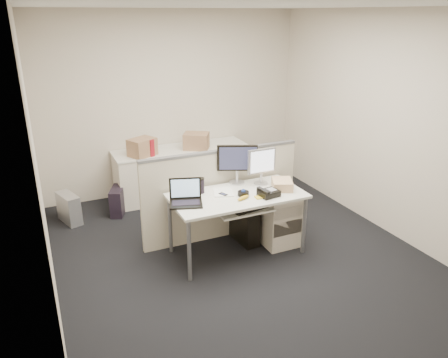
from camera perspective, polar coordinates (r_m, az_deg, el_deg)
name	(u,v)px	position (r m, az deg, el deg)	size (l,w,h in m)	color
floor	(237,252)	(5.22, 1.66, -9.50)	(4.00, 4.50, 0.01)	black
ceiling	(240,6)	(4.50, 2.04, 21.70)	(4.00, 4.50, 0.01)	white
wall_back	(173,104)	(6.72, -6.69, 9.73)	(4.00, 0.02, 2.70)	beige
wall_front	(394,231)	(2.96, 21.29, -6.35)	(4.00, 0.02, 2.70)	beige
wall_left	(37,166)	(4.24, -23.26, 1.52)	(0.02, 4.50, 2.70)	beige
wall_right	(382,123)	(5.82, 19.98, 6.87)	(0.02, 4.50, 2.70)	beige
desk	(237,200)	(4.92, 1.74, -2.76)	(1.50, 0.75, 0.73)	silver
keyboard_tray	(244,210)	(4.79, 2.67, -4.03)	(0.62, 0.32, 0.02)	silver
drawer_pedestal	(276,217)	(5.34, 6.81, -4.91)	(0.40, 0.55, 0.65)	beige
cubicle_partition	(221,195)	(5.33, -0.36, -2.13)	(2.00, 0.06, 1.10)	beige
back_counter	(182,172)	(6.69, -5.50, 0.92)	(2.00, 0.60, 0.72)	beige
monitor_main	(237,164)	(5.14, 1.73, 1.92)	(0.47, 0.18, 0.47)	black
monitor_small	(261,167)	(5.14, 4.92, 1.59)	(0.35, 0.18, 0.43)	#B7B7BC
laptop	(186,193)	(4.61, -5.03, -1.88)	(0.34, 0.26, 0.26)	black
trackball	(243,193)	(4.86, 2.54, -1.90)	(0.13, 0.13, 0.05)	black
desk_phone	(269,193)	(4.86, 5.86, -1.86)	(0.21, 0.17, 0.07)	black
paper_stack	(223,192)	(4.94, -0.11, -1.72)	(0.22, 0.27, 0.01)	white
sticky_pad	(259,197)	(4.82, 4.61, -2.39)	(0.09, 0.09, 0.01)	gold
travel_mug	(201,186)	(4.92, -3.04, -0.90)	(0.08, 0.08, 0.16)	black
banana	(243,198)	(4.76, 2.54, -2.47)	(0.18, 0.04, 0.04)	gold
cellphone	(223,195)	(4.87, -0.10, -2.05)	(0.06, 0.11, 0.01)	black
manila_folders	(282,184)	(5.08, 7.60, -0.70)	(0.22, 0.28, 0.11)	#DBB385
keyboard	(250,208)	(4.77, 3.43, -3.87)	(0.41, 0.14, 0.02)	black
pc_tower_desk	(244,225)	(5.35, 2.69, -6.07)	(0.18, 0.45, 0.42)	black
pc_tower_spare_dark	(118,201)	(6.25, -13.68, -2.79)	(0.16, 0.40, 0.38)	black
pc_tower_spare_silver	(69,208)	(6.18, -19.59, -3.62)	(0.17, 0.42, 0.39)	#B7B7BC
cardboard_box_left	(142,148)	(6.27, -10.63, 4.02)	(0.36, 0.27, 0.27)	#91664E
cardboard_box_right	(196,142)	(6.50, -3.63, 4.89)	(0.36, 0.28, 0.26)	#91664E
red_binder	(146,147)	(6.30, -10.09, 4.13)	(0.07, 0.28, 0.26)	maroon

